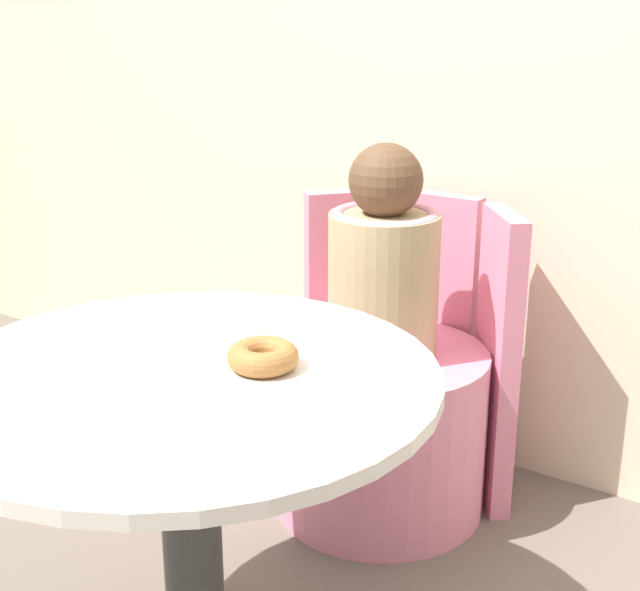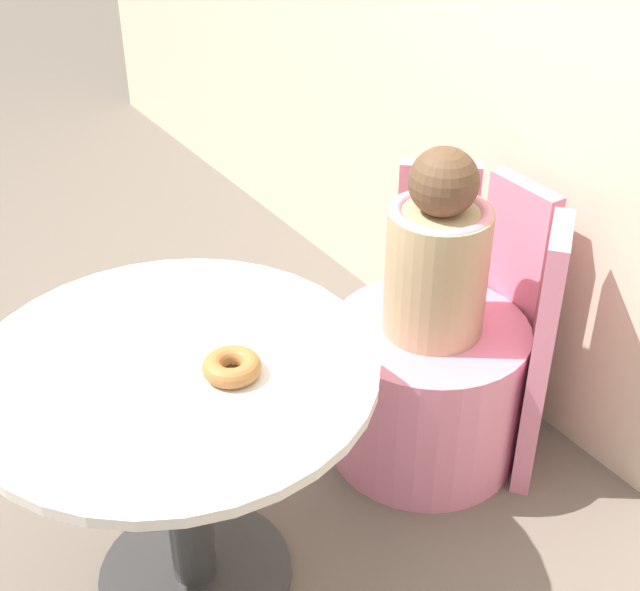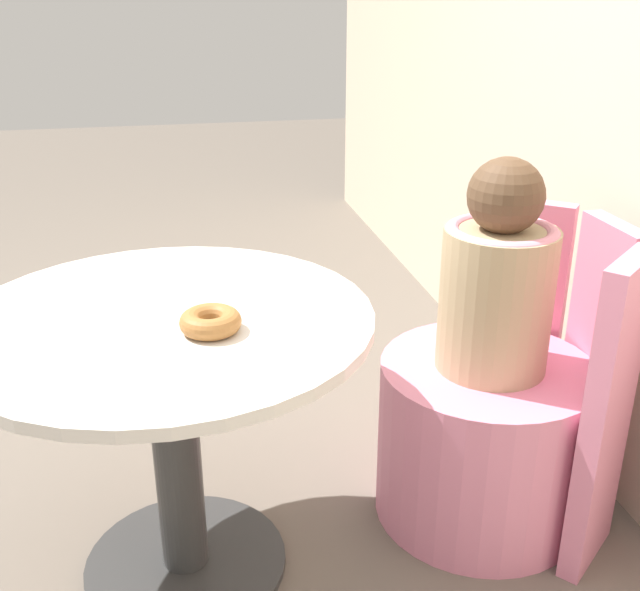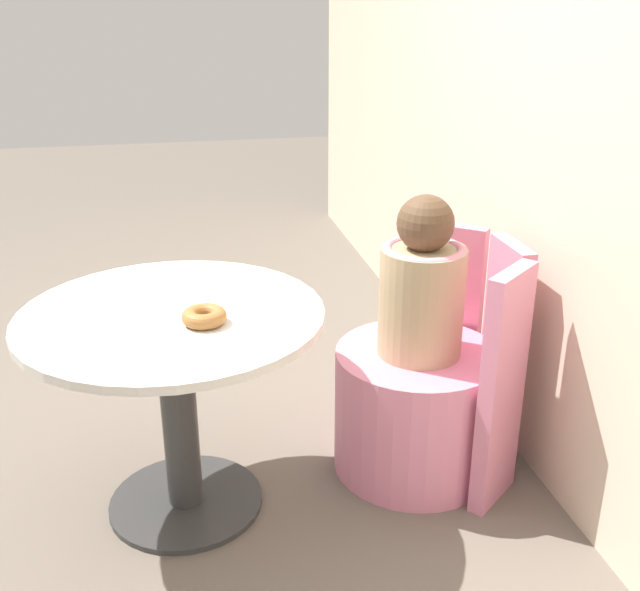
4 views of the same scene
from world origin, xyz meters
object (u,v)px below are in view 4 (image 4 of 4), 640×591
Objects in this scene: child_figure at (422,285)px; round_table at (175,366)px; tub_chair at (415,409)px; donut at (204,316)px.

round_table is at bearing -85.58° from child_figure.
child_figure is (0.00, 0.00, 0.43)m from tub_chair.
round_table is 1.63× the size of tub_chair.
tub_chair is 0.43m from child_figure.
donut reaches higher than tub_chair.
tub_chair is (-0.06, 0.75, -0.27)m from round_table.
child_figure reaches higher than donut.
child_figure is at bearing 103.27° from donut.
round_table is at bearing -85.58° from tub_chair.
child_figure is at bearing 94.42° from round_table.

